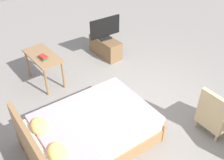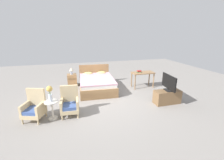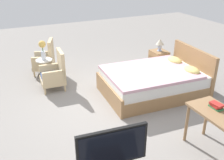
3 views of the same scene
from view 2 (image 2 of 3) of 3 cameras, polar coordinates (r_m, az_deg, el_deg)
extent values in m
plane|color=gray|center=(5.91, -2.42, -7.40)|extent=(16.00, 16.00, 0.00)
cube|color=#997047|center=(6.88, -5.82, -2.58)|extent=(1.59, 2.27, 0.28)
cube|color=white|center=(6.79, -5.89, -0.51)|extent=(1.53, 2.18, 0.24)
cube|color=#CC9EAD|center=(6.67, -5.85, 0.49)|extent=(1.56, 2.01, 0.06)
cube|color=#997047|center=(7.78, -6.77, 2.39)|extent=(1.50, 0.17, 0.96)
cube|color=#997047|center=(5.87, -4.67, -5.51)|extent=(1.50, 0.15, 0.40)
ellipsoid|color=#DBC670|center=(7.45, -9.12, 2.49)|extent=(0.46, 0.30, 0.14)
ellipsoid|color=#DBC670|center=(7.51, -4.08, 2.79)|extent=(0.46, 0.30, 0.14)
cylinder|color=#CCB284|center=(5.09, -30.93, -13.43)|extent=(0.04, 0.04, 0.16)
cylinder|color=#CCB284|center=(4.85, -26.33, -14.21)|extent=(0.04, 0.04, 0.16)
cylinder|color=#CCB284|center=(5.42, -28.21, -11.12)|extent=(0.04, 0.04, 0.16)
cylinder|color=#CCB284|center=(5.19, -23.81, -11.71)|extent=(0.04, 0.04, 0.16)
cube|color=#CCB284|center=(5.07, -27.55, -11.20)|extent=(0.69, 0.69, 0.12)
cube|color=#3D5693|center=(5.02, -27.72, -10.09)|extent=(0.63, 0.63, 0.10)
cube|color=#CCB284|center=(5.09, -26.83, -6.24)|extent=(0.54, 0.25, 0.64)
cube|color=#CCB284|center=(5.11, -30.12, -8.98)|extent=(0.24, 0.51, 0.26)
cube|color=#CCB284|center=(4.87, -25.47, -9.55)|extent=(0.24, 0.51, 0.26)
cylinder|color=#CCB284|center=(4.82, -18.44, -13.42)|extent=(0.04, 0.04, 0.16)
cylinder|color=#CCB284|center=(4.78, -12.82, -13.17)|extent=(0.04, 0.04, 0.16)
cylinder|color=#CCB284|center=(5.22, -17.95, -10.87)|extent=(0.04, 0.04, 0.16)
cylinder|color=#CCB284|center=(5.19, -12.81, -10.62)|extent=(0.04, 0.04, 0.16)
cube|color=#CCB284|center=(4.93, -15.64, -10.56)|extent=(0.57, 0.57, 0.12)
cube|color=#3D5693|center=(4.88, -15.74, -9.42)|extent=(0.52, 0.52, 0.10)
cube|color=#CCB284|center=(4.98, -15.86, -5.46)|extent=(0.54, 0.11, 0.64)
cube|color=#CCB284|center=(4.87, -18.61, -8.70)|extent=(0.10, 0.52, 0.26)
cube|color=#CCB284|center=(4.83, -13.02, -8.42)|extent=(0.10, 0.52, 0.26)
cylinder|color=beige|center=(5.01, -21.47, -13.38)|extent=(0.28, 0.28, 0.03)
cylinder|color=beige|center=(4.89, -21.83, -10.61)|extent=(0.06, 0.06, 0.52)
cylinder|color=beige|center=(4.77, -22.20, -7.68)|extent=(0.40, 0.40, 0.02)
cylinder|color=silver|center=(4.72, -22.37, -6.33)|extent=(0.11, 0.11, 0.22)
cylinder|color=#477538|center=(4.66, -22.59, -4.53)|extent=(0.02, 0.02, 0.10)
sphere|color=#E0B251|center=(4.62, -22.76, -3.12)|extent=(0.17, 0.17, 0.17)
cube|color=#997047|center=(7.58, -14.93, -0.01)|extent=(0.44, 0.40, 0.57)
cube|color=brown|center=(7.35, -14.97, 0.38)|extent=(0.37, 0.01, 0.09)
cylinder|color=#9EADC6|center=(7.50, -15.10, 2.16)|extent=(0.13, 0.13, 0.02)
ellipsoid|color=#9EADC6|center=(7.48, -15.15, 2.82)|extent=(0.11, 0.11, 0.16)
cone|color=beige|center=(7.44, -15.25, 3.97)|extent=(0.22, 0.22, 0.15)
cube|color=brown|center=(5.88, 20.25, -6.05)|extent=(0.96, 0.40, 0.49)
cube|color=black|center=(5.78, 20.52, -3.66)|extent=(0.23, 0.34, 0.03)
cylinder|color=black|center=(5.77, 20.56, -3.29)|extent=(0.04, 0.04, 0.05)
cube|color=black|center=(5.68, 20.85, -0.68)|extent=(0.12, 0.87, 0.50)
cube|color=black|center=(5.70, 21.06, -0.66)|extent=(0.08, 0.80, 0.45)
cylinder|color=#8E6B47|center=(6.89, 8.78, -0.86)|extent=(0.05, 0.05, 0.69)
cylinder|color=#8E6B47|center=(7.31, 15.54, -0.23)|extent=(0.05, 0.05, 0.69)
cylinder|color=#8E6B47|center=(7.25, 7.45, 0.14)|extent=(0.05, 0.05, 0.69)
cylinder|color=#8E6B47|center=(7.65, 13.96, 0.69)|extent=(0.05, 0.05, 0.69)
cube|color=#8E6B47|center=(7.16, 11.68, 2.75)|extent=(1.04, 0.52, 0.04)
cube|color=#337A47|center=(7.12, 10.23, 3.03)|extent=(0.21, 0.12, 0.03)
cube|color=#AD2823|center=(7.12, 10.25, 3.23)|extent=(0.17, 0.14, 0.03)
cube|color=#AD2823|center=(7.11, 10.26, 3.46)|extent=(0.21, 0.14, 0.03)
camera|label=1|loc=(8.35, -29.39, 24.13)|focal=42.00mm
camera|label=3|loc=(6.42, 45.63, 15.55)|focal=42.00mm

